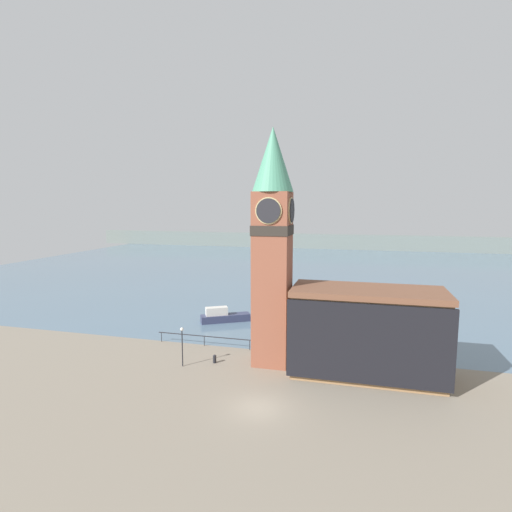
{
  "coord_description": "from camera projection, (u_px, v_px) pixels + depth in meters",
  "views": [
    {
      "loc": [
        6.86,
        -27.02,
        14.89
      ],
      "look_at": [
        -1.86,
        6.46,
        10.48
      ],
      "focal_mm": 28.0,
      "sensor_mm": 36.0,
      "label": 1
    }
  ],
  "objects": [
    {
      "name": "mooring_bollard_near",
      "position": [
        215.0,
        358.0,
        37.88
      ],
      "size": [
        0.33,
        0.33,
        0.81
      ],
      "color": "black",
      "rests_on": "ground_plane"
    },
    {
      "name": "far_shoreline",
      "position": [
        339.0,
        242.0,
        136.26
      ],
      "size": [
        180.0,
        3.0,
        5.0
      ],
      "color": "slate",
      "rests_on": "water"
    },
    {
      "name": "pier_railing",
      "position": [
        204.0,
        337.0,
        42.42
      ],
      "size": [
        10.64,
        0.08,
        1.09
      ],
      "color": "#232328",
      "rests_on": "ground_plane"
    },
    {
      "name": "ground_plane",
      "position": [
        258.0,
        408.0,
        29.54
      ],
      "size": [
        160.0,
        160.0,
        0.0
      ],
      "primitive_type": "plane",
      "color": "gray"
    },
    {
      "name": "lamp_post",
      "position": [
        182.0,
        339.0,
        36.82
      ],
      "size": [
        0.32,
        0.32,
        3.71
      ],
      "color": "black",
      "rests_on": "ground_plane"
    },
    {
      "name": "water",
      "position": [
        330.0,
        266.0,
        98.18
      ],
      "size": [
        160.0,
        120.0,
        0.0
      ],
      "color": "slate",
      "rests_on": "ground_plane"
    },
    {
      "name": "boat_near",
      "position": [
        223.0,
        316.0,
        51.21
      ],
      "size": [
        6.22,
        4.43,
        1.98
      ],
      "rotation": [
        0.0,
        0.0,
        0.52
      ],
      "color": "#333856",
      "rests_on": "water"
    },
    {
      "name": "clock_tower",
      "position": [
        273.0,
        241.0,
        36.54
      ],
      "size": [
        3.75,
        3.75,
        21.82
      ],
      "color": "brown",
      "rests_on": "ground_plane"
    },
    {
      "name": "pier_building",
      "position": [
        367.0,
        332.0,
        34.82
      ],
      "size": [
        13.15,
        6.12,
        7.71
      ],
      "color": "#9E754C",
      "rests_on": "ground_plane"
    }
  ]
}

